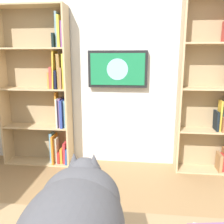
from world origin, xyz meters
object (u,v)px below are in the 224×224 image
object	(u,v)px
bookshelf_left	(216,90)
bookshelf_right	(44,92)
wall_mounted_tv	(118,69)
cat	(74,223)

from	to	relation	value
bookshelf_left	bookshelf_right	size ratio (longest dim) A/B	1.03
bookshelf_left	bookshelf_right	xyz separation A→B (m)	(2.26, -0.00, -0.06)
wall_mounted_tv	cat	world-z (taller)	wall_mounted_tv
cat	bookshelf_left	bearing A→B (deg)	-114.90
wall_mounted_tv	cat	distance (m)	2.61
bookshelf_left	cat	size ratio (longest dim) A/B	3.20
bookshelf_right	wall_mounted_tv	world-z (taller)	bookshelf_right
wall_mounted_tv	cat	bearing A→B (deg)	92.17
bookshelf_left	cat	xyz separation A→B (m)	(1.16, 2.50, -0.13)
bookshelf_right	cat	world-z (taller)	bookshelf_right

